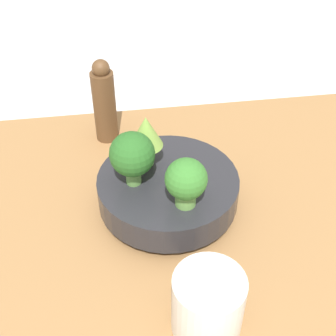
% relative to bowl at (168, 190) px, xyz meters
% --- Properties ---
extents(ground_plane, '(6.00, 6.00, 0.00)m').
position_rel_bowl_xyz_m(ground_plane, '(0.02, -0.03, -0.07)').
color(ground_plane, silver).
extents(table, '(0.92, 0.62, 0.03)m').
position_rel_bowl_xyz_m(table, '(0.02, -0.03, -0.05)').
color(table, '#9E7042').
rests_on(table, ground_plane).
extents(bowl, '(0.22, 0.22, 0.06)m').
position_rel_bowl_xyz_m(bowl, '(0.00, 0.00, 0.00)').
color(bowl, '#28282D').
rests_on(bowl, table).
extents(broccoli_floret_left, '(0.07, 0.07, 0.09)m').
position_rel_bowl_xyz_m(broccoli_floret_left, '(-0.05, -0.00, 0.08)').
color(broccoli_floret_left, '#609347').
rests_on(broccoli_floret_left, bowl).
extents(broccoli_floret_front, '(0.06, 0.06, 0.08)m').
position_rel_bowl_xyz_m(broccoli_floret_front, '(0.01, -0.06, 0.07)').
color(broccoli_floret_front, '#6BA34C').
rests_on(broccoli_floret_front, bowl).
extents(romanesco_piece_far, '(0.05, 0.05, 0.09)m').
position_rel_bowl_xyz_m(romanesco_piece_far, '(-0.03, 0.04, 0.08)').
color(romanesco_piece_far, '#609347').
rests_on(romanesco_piece_far, bowl).
extents(cup, '(0.09, 0.09, 0.09)m').
position_rel_bowl_xyz_m(cup, '(0.02, -0.21, 0.01)').
color(cup, silver).
rests_on(cup, table).
extents(pepper_mill, '(0.04, 0.04, 0.16)m').
position_rel_bowl_xyz_m(pepper_mill, '(-0.09, 0.20, 0.04)').
color(pepper_mill, brown).
rests_on(pepper_mill, table).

